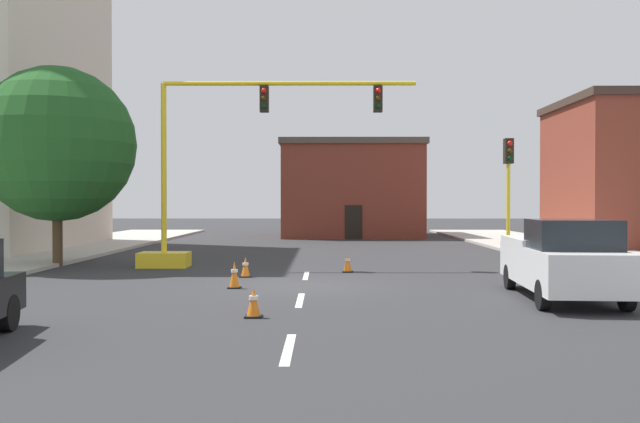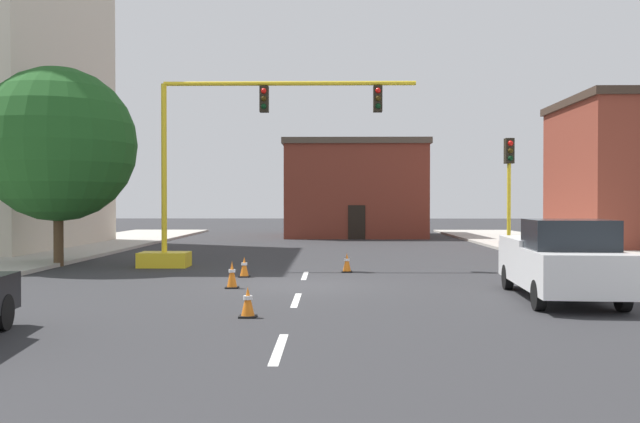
# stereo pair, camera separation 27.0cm
# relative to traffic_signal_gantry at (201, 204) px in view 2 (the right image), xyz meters

# --- Properties ---
(ground_plane) EXTENTS (160.00, 160.00, 0.00)m
(ground_plane) POSITION_rel_traffic_signal_gantry_xyz_m (3.95, -5.42, -2.31)
(ground_plane) COLOR #2D2D30
(sidewalk_left) EXTENTS (6.00, 56.00, 0.14)m
(sidewalk_left) POSITION_rel_traffic_signal_gantry_xyz_m (-8.26, 2.58, -2.24)
(sidewalk_left) COLOR #B2ADA3
(sidewalk_left) RESTS_ON ground_plane
(sidewalk_right) EXTENTS (6.00, 56.00, 0.14)m
(sidewalk_right) POSITION_rel_traffic_signal_gantry_xyz_m (16.15, 2.58, -2.24)
(sidewalk_right) COLOR #B2ADA3
(sidewalk_right) RESTS_ON ground_plane
(lane_stripe_seg_1) EXTENTS (0.16, 2.40, 0.01)m
(lane_stripe_seg_1) POSITION_rel_traffic_signal_gantry_xyz_m (3.95, -13.92, -2.30)
(lane_stripe_seg_1) COLOR silver
(lane_stripe_seg_1) RESTS_ON ground_plane
(lane_stripe_seg_2) EXTENTS (0.16, 2.40, 0.01)m
(lane_stripe_seg_2) POSITION_rel_traffic_signal_gantry_xyz_m (3.95, -8.42, -2.30)
(lane_stripe_seg_2) COLOR silver
(lane_stripe_seg_2) RESTS_ON ground_plane
(lane_stripe_seg_3) EXTENTS (0.16, 2.40, 0.01)m
(lane_stripe_seg_3) POSITION_rel_traffic_signal_gantry_xyz_m (3.95, -2.92, -2.30)
(lane_stripe_seg_3) COLOR silver
(lane_stripe_seg_3) RESTS_ON ground_plane
(building_brick_center) EXTENTS (9.69, 9.66, 6.58)m
(building_brick_center) POSITION_rel_traffic_signal_gantry_xyz_m (6.44, 23.39, 0.99)
(building_brick_center) COLOR brown
(building_brick_center) RESTS_ON ground_plane
(traffic_signal_gantry) EXTENTS (10.15, 1.20, 6.83)m
(traffic_signal_gantry) POSITION_rel_traffic_signal_gantry_xyz_m (0.00, 0.00, 0.00)
(traffic_signal_gantry) COLOR yellow
(traffic_signal_gantry) RESTS_ON ground_plane
(traffic_light_pole_right) EXTENTS (0.32, 0.47, 4.80)m
(traffic_light_pole_right) POSITION_rel_traffic_signal_gantry_xyz_m (11.50, 0.76, 1.22)
(traffic_light_pole_right) COLOR yellow
(traffic_light_pole_right) RESTS_ON ground_plane
(tree_left_near) EXTENTS (5.74, 5.74, 7.42)m
(tree_left_near) POSITION_rel_traffic_signal_gantry_xyz_m (-5.37, 0.20, 2.23)
(tree_left_near) COLOR #4C3823
(tree_left_near) RESTS_ON ground_plane
(pickup_truck_white) EXTENTS (2.39, 5.53, 1.99)m
(pickup_truck_white) POSITION_rel_traffic_signal_gantry_xyz_m (10.40, -8.22, -1.33)
(pickup_truck_white) COLOR white
(pickup_truck_white) RESTS_ON ground_plane
(traffic_cone_roadside_a) EXTENTS (0.36, 0.36, 0.65)m
(traffic_cone_roadside_a) POSITION_rel_traffic_signal_gantry_xyz_m (2.02, -3.32, -1.99)
(traffic_cone_roadside_a) COLOR black
(traffic_cone_roadside_a) RESTS_ON ground_plane
(traffic_cone_roadside_b) EXTENTS (0.36, 0.36, 0.75)m
(traffic_cone_roadside_b) POSITION_rel_traffic_signal_gantry_xyz_m (2.04, -6.12, -1.94)
(traffic_cone_roadside_b) COLOR black
(traffic_cone_roadside_b) RESTS_ON ground_plane
(traffic_cone_roadside_c) EXTENTS (0.36, 0.36, 0.67)m
(traffic_cone_roadside_c) POSITION_rel_traffic_signal_gantry_xyz_m (5.34, -1.77, -1.98)
(traffic_cone_roadside_c) COLOR black
(traffic_cone_roadside_c) RESTS_ON ground_plane
(traffic_cone_roadside_d) EXTENTS (0.36, 0.36, 0.64)m
(traffic_cone_roadside_d) POSITION_rel_traffic_signal_gantry_xyz_m (3.07, -10.90, -2.00)
(traffic_cone_roadside_d) COLOR black
(traffic_cone_roadside_d) RESTS_ON ground_plane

